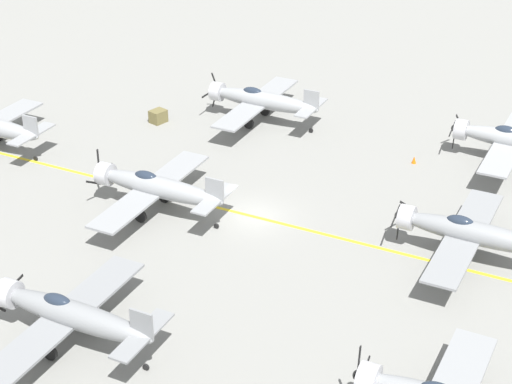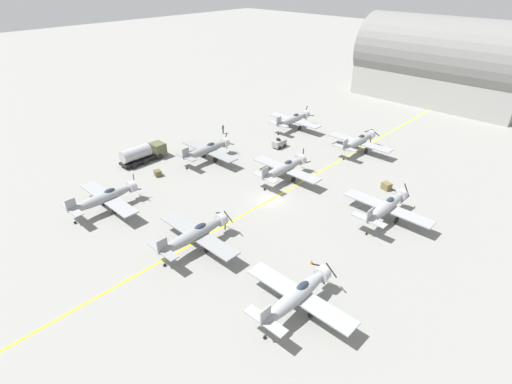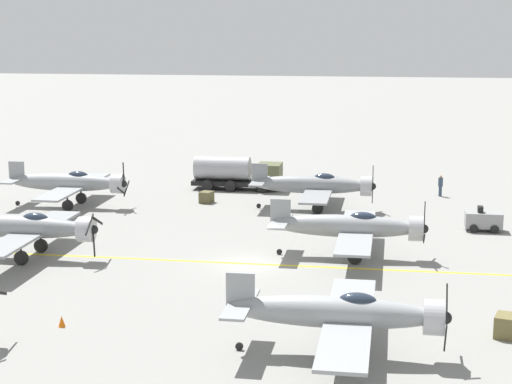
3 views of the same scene
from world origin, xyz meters
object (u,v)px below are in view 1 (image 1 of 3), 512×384
traffic_cone (414,160)px  airplane_near_center (471,233)px  airplane_mid_center (156,187)px  airplane_mid_left (70,314)px  airplane_mid_right (261,100)px  supply_crate_mid_lane (158,116)px

traffic_cone → airplane_near_center: bearing=-148.9°
airplane_mid_center → airplane_mid_left: 14.39m
airplane_mid_left → traffic_cone: bearing=-33.6°
airplane_mid_center → airplane_mid_right: bearing=-16.5°
airplane_mid_right → supply_crate_mid_lane: airplane_mid_right is taller
airplane_near_center → airplane_mid_left: (-17.43, 16.72, 0.00)m
airplane_mid_center → airplane_mid_left: bearing=176.5°
airplane_mid_center → traffic_cone: (15.03, -13.30, -1.74)m
airplane_mid_right → traffic_cone: (-1.64, -13.70, -1.74)m
airplane_mid_right → airplane_mid_left: bearing=-162.9°
airplane_mid_right → airplane_mid_left: 30.88m
airplane_mid_right → supply_crate_mid_lane: 8.63m
airplane_mid_right → airplane_mid_left: airplane_mid_left is taller
airplane_near_center → supply_crate_mid_lane: size_ratio=9.42×
airplane_near_center → airplane_mid_left: size_ratio=1.00×
airplane_mid_right → airplane_near_center: bearing=-112.8°
traffic_cone → airplane_mid_center: bearing=138.5°
airplane_near_center → traffic_cone: size_ratio=21.82×
airplane_near_center → airplane_mid_left: 24.15m
airplane_mid_left → airplane_mid_center: bearing=-0.7°
airplane_mid_right → supply_crate_mid_lane: (-3.72, 7.65, -1.48)m
traffic_cone → supply_crate_mid_lane: bearing=95.6°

